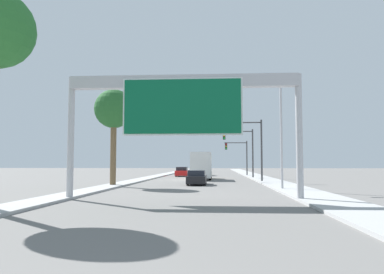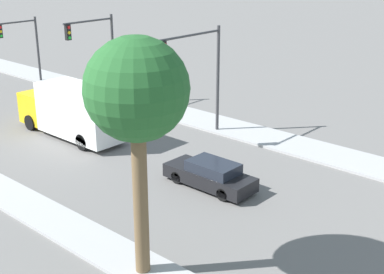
{
  "view_description": "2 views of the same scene",
  "coord_description": "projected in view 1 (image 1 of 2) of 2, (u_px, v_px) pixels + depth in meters",
  "views": [
    {
      "loc": [
        1.91,
        -2.88,
        2.06
      ],
      "look_at": [
        0.0,
        25.86,
        4.07
      ],
      "focal_mm": 35.0,
      "sensor_mm": 36.0,
      "label": 1
    },
    {
      "loc": [
        -18.62,
        17.5,
        11.33
      ],
      "look_at": [
        0.58,
        34.66,
        2.07
      ],
      "focal_mm": 50.0,
      "sensor_mm": 36.0,
      "label": 2
    }
  ],
  "objects": [
    {
      "name": "car_near_left",
      "position": [
        205.0,
        172.0,
        61.71
      ],
      "size": [
        1.74,
        4.76,
        1.41
      ],
      "color": "silver",
      "rests_on": "ground"
    },
    {
      "name": "traffic_light_near_intersection",
      "position": [
        246.0,
        140.0,
        40.65
      ],
      "size": [
        5.33,
        0.32,
        6.78
      ],
      "color": "#3D3D3F",
      "rests_on": "ground"
    },
    {
      "name": "palm_tree_background",
      "position": [
        114.0,
        110.0,
        33.65
      ],
      "size": [
        3.5,
        3.5,
        8.7
      ],
      "color": "brown",
      "rests_on": "ground"
    },
    {
      "name": "sidewalk_right",
      "position": [
        252.0,
        175.0,
        62.06
      ],
      "size": [
        3.0,
        120.0,
        0.15
      ],
      "color": "#A6A6A6",
      "rests_on": "ground"
    },
    {
      "name": "sign_gantry",
      "position": [
        183.0,
        100.0,
        21.02
      ],
      "size": [
        13.27,
        0.73,
        7.03
      ],
      "color": "#B2B2B7",
      "rests_on": "ground"
    },
    {
      "name": "car_mid_left",
      "position": [
        197.0,
        178.0,
        35.66
      ],
      "size": [
        1.76,
        4.77,
        1.38
      ],
      "color": "black",
      "rests_on": "ground"
    },
    {
      "name": "median_strip_left",
      "position": [
        163.0,
        175.0,
        63.05
      ],
      "size": [
        2.0,
        120.0,
        0.15
      ],
      "color": "#A6A6A6",
      "rests_on": "ground"
    },
    {
      "name": "car_far_center",
      "position": [
        182.0,
        172.0,
        58.2
      ],
      "size": [
        1.86,
        4.7,
        1.46
      ],
      "color": "red",
      "rests_on": "ground"
    },
    {
      "name": "street_lamp_right",
      "position": [
        277.0,
        126.0,
        28.66
      ],
      "size": [
        2.36,
        0.28,
        8.29
      ],
      "color": "#B2B2B7",
      "rests_on": "ground"
    },
    {
      "name": "truck_box_primary",
      "position": [
        202.0,
        166.0,
        46.78
      ],
      "size": [
        2.43,
        8.23,
        3.36
      ],
      "color": "yellow",
      "rests_on": "ground"
    },
    {
      "name": "traffic_light_far_intersection",
      "position": [
        239.0,
        152.0,
        60.47
      ],
      "size": [
        3.73,
        0.32,
        5.65
      ],
      "color": "#3D3D3F",
      "rests_on": "ground"
    },
    {
      "name": "traffic_light_mid_block",
      "position": [
        243.0,
        145.0,
        50.57
      ],
      "size": [
        4.27,
        0.32,
        6.65
      ],
      "color": "#3D3D3F",
      "rests_on": "ground"
    }
  ]
}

